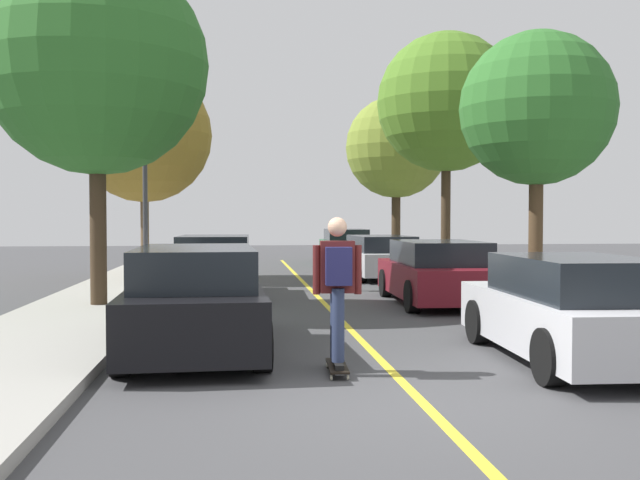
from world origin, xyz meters
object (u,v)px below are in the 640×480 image
at_px(parked_car_left_near, 214,267).
at_px(streetlamp, 145,151).
at_px(parked_car_right_nearest, 572,310).
at_px(street_tree_left_nearest, 97,65).
at_px(parked_car_right_far, 380,257).
at_px(parked_car_left_nearest, 196,300).
at_px(street_tree_right_near, 446,103).
at_px(street_tree_left_near, 144,135).
at_px(parked_car_right_near, 438,273).
at_px(skateboard, 337,366).
at_px(street_tree_right_nearest, 537,109).
at_px(parked_car_right_farthest, 346,247).
at_px(street_tree_right_far, 396,148).
at_px(skateboarder, 337,281).

xyz_separation_m(parked_car_left_near, streetlamp, (-1.75, 1.43, 2.84)).
height_order(parked_car_right_nearest, street_tree_left_nearest, street_tree_left_nearest).
relative_size(parked_car_left_near, parked_car_right_far, 1.00).
bearing_deg(parked_car_right_far, parked_car_left_nearest, -113.30).
height_order(parked_car_right_nearest, street_tree_right_near, street_tree_right_near).
bearing_deg(streetlamp, parked_car_left_nearest, -78.26).
bearing_deg(street_tree_left_near, parked_car_right_nearest, -61.11).
distance_m(parked_car_right_near, skateboard, 7.22).
bearing_deg(streetlamp, street_tree_right_near, 20.25).
bearing_deg(street_tree_right_nearest, street_tree_right_near, 90.00).
xyz_separation_m(street_tree_right_near, skateboard, (-5.24, -13.23, -5.31)).
distance_m(parked_car_left_near, parked_car_right_farthest, 12.17).
relative_size(parked_car_right_far, street_tree_right_near, 0.55).
xyz_separation_m(parked_car_left_near, street_tree_left_nearest, (-2.16, -2.51, 4.15)).
bearing_deg(parked_car_right_far, parked_car_right_near, -90.02).
distance_m(parked_car_right_far, skateboard, 13.19).
bearing_deg(street_tree_right_near, street_tree_left_nearest, -141.96).
height_order(street_tree_left_near, street_tree_right_near, street_tree_right_near).
relative_size(parked_car_right_near, street_tree_left_near, 0.70).
distance_m(street_tree_right_near, skateboard, 15.19).
height_order(street_tree_left_near, street_tree_right_far, street_tree_right_far).
xyz_separation_m(street_tree_left_near, streetlamp, (0.41, -3.01, -0.73)).
relative_size(parked_car_left_near, street_tree_right_far, 0.62).
bearing_deg(street_tree_left_near, street_tree_right_far, 38.48).
bearing_deg(streetlamp, parked_car_left_near, -39.17).
xyz_separation_m(parked_car_left_near, street_tree_right_far, (6.99, 11.71, 4.01)).
height_order(parked_car_left_nearest, parked_car_left_near, parked_car_left_nearest).
height_order(street_tree_left_nearest, street_tree_left_near, street_tree_left_nearest).
distance_m(parked_car_right_near, street_tree_right_nearest, 4.12).
distance_m(parked_car_left_nearest, parked_car_right_nearest, 4.99).
height_order(parked_car_right_near, skateboarder, skateboarder).
bearing_deg(parked_car_left_nearest, street_tree_right_nearest, 34.96).
relative_size(parked_car_right_farthest, street_tree_left_near, 0.71).
xyz_separation_m(parked_car_right_near, streetlamp, (-6.59, 3.50, 2.86)).
bearing_deg(streetlamp, street_tree_left_nearest, -95.88).
height_order(parked_car_right_farthest, street_tree_left_nearest, street_tree_left_nearest).
height_order(parked_car_left_nearest, street_tree_right_far, street_tree_right_far).
relative_size(parked_car_right_far, skateboarder, 2.33).
bearing_deg(parked_car_right_near, street_tree_right_nearest, -0.95).
distance_m(street_tree_right_nearest, street_tree_right_far, 13.83).
relative_size(parked_car_left_near, parked_car_right_nearest, 1.00).
xyz_separation_m(parked_car_right_near, parked_car_right_farthest, (0.00, 13.24, 0.01)).
bearing_deg(skateboarder, street_tree_left_nearest, 122.61).
bearing_deg(parked_car_left_near, skateboard, -78.46).
distance_m(parked_car_right_farthest, streetlamp, 12.10).
relative_size(parked_car_left_nearest, parked_car_left_near, 1.06).
relative_size(parked_car_left_near, parked_car_right_farthest, 0.95).
height_order(parked_car_left_near, street_tree_right_near, street_tree_right_near).
bearing_deg(parked_car_right_far, streetlamp, -156.89).
relative_size(parked_car_right_nearest, streetlamp, 0.69).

